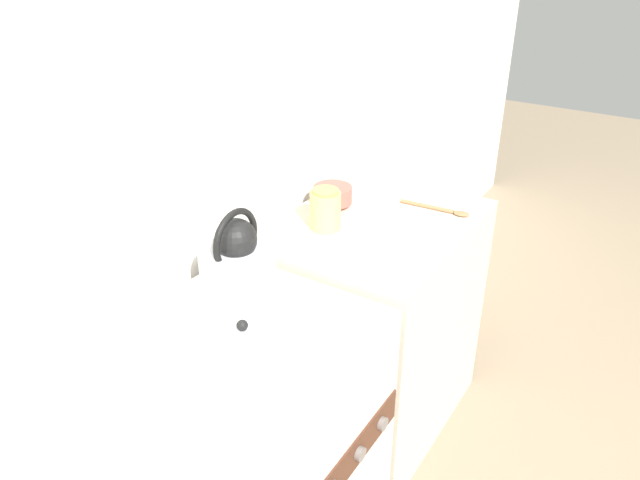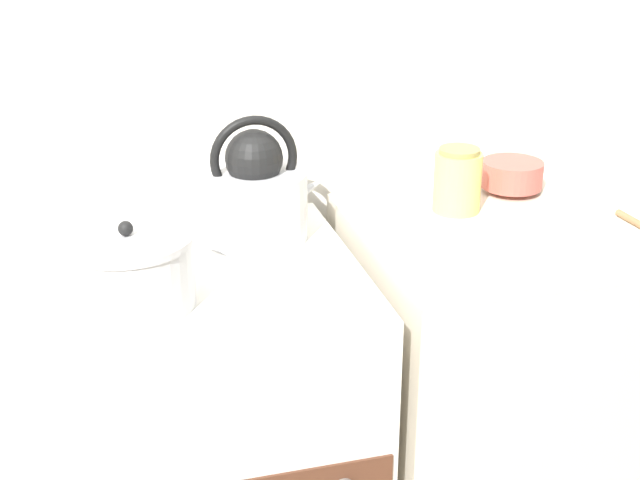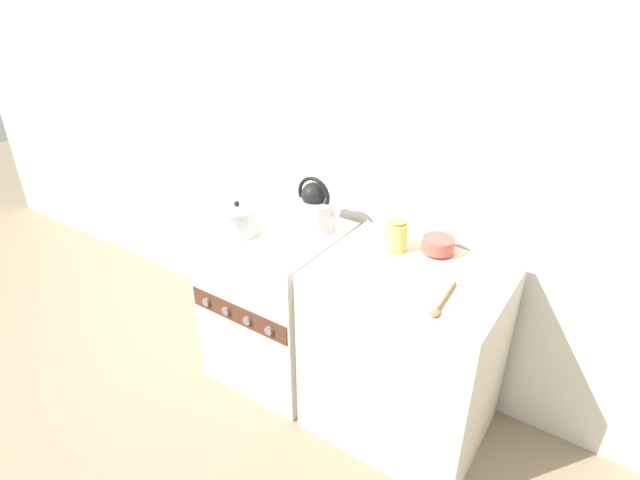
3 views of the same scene
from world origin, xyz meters
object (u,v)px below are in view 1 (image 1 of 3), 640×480
at_px(stove, 254,449).
at_px(enamel_bowl, 333,195).
at_px(cooking_pot, 244,353).
at_px(kettle, 238,263).
at_px(storage_jar, 325,210).

relative_size(stove, enamel_bowl, 6.05).
height_order(stove, cooking_pot, cooking_pot).
relative_size(cooking_pot, enamel_bowl, 1.66).
distance_m(kettle, enamel_bowl, 0.65).
bearing_deg(enamel_bowl, storage_jar, -156.31).
xyz_separation_m(stove, cooking_pot, (-0.15, -0.11, 0.52)).
xyz_separation_m(stove, enamel_bowl, (0.80, 0.21, 0.51)).
distance_m(kettle, storage_jar, 0.47).
relative_size(cooking_pot, storage_jar, 1.64).
bearing_deg(enamel_bowl, stove, -165.40).
relative_size(kettle, cooking_pot, 1.13).
height_order(cooking_pot, storage_jar, storage_jar).
distance_m(stove, storage_jar, 0.83).
relative_size(stove, kettle, 3.21).
xyz_separation_m(stove, kettle, (0.15, 0.14, 0.55)).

